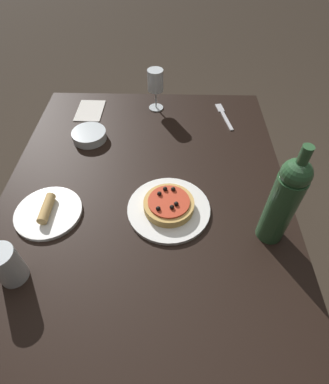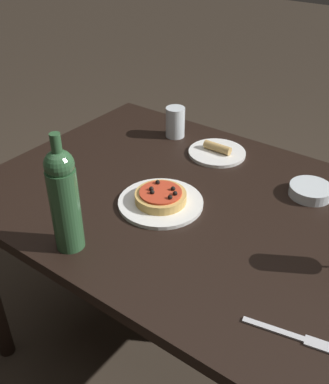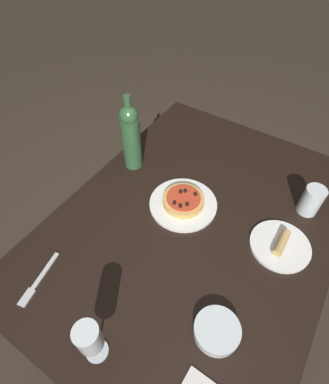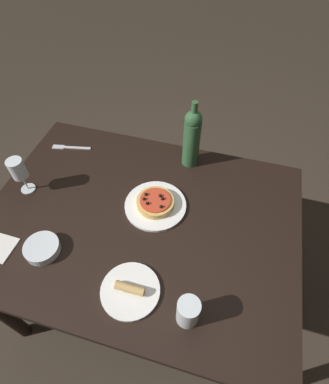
{
  "view_description": "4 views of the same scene",
  "coord_description": "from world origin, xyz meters",
  "px_view_note": "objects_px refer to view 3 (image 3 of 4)",
  "views": [
    {
      "loc": [
        0.62,
        0.08,
        1.49
      ],
      "look_at": [
        0.01,
        0.06,
        0.8
      ],
      "focal_mm": 28.0,
      "sensor_mm": 36.0,
      "label": 1
    },
    {
      "loc": [
        -0.62,
        0.96,
        1.53
      ],
      "look_at": [
        0.01,
        0.11,
        0.83
      ],
      "focal_mm": 42.0,
      "sensor_mm": 36.0,
      "label": 2
    },
    {
      "loc": [
        -0.59,
        -0.25,
        1.64
      ],
      "look_at": [
        -0.0,
        0.13,
        0.84
      ],
      "focal_mm": 28.0,
      "sensor_mm": 36.0,
      "label": 3
    },
    {
      "loc": [
        0.28,
        -0.62,
        1.76
      ],
      "look_at": [
        0.07,
        0.12,
        0.81
      ],
      "focal_mm": 28.0,
      "sensor_mm": 36.0,
      "label": 4
    }
  ],
  "objects_px": {
    "dinner_plate": "(183,204)",
    "side_plate": "(280,245)",
    "pizza": "(183,200)",
    "water_cup": "(311,200)",
    "dining_table": "(193,236)",
    "wine_bottle": "(131,136)",
    "side_bowl": "(217,331)",
    "fork": "(37,282)",
    "wine_glass": "(89,338)"
  },
  "relations": [
    {
      "from": "dining_table",
      "to": "wine_bottle",
      "type": "height_order",
      "value": "wine_bottle"
    },
    {
      "from": "dinner_plate",
      "to": "fork",
      "type": "height_order",
      "value": "dinner_plate"
    },
    {
      "from": "pizza",
      "to": "wine_bottle",
      "type": "distance_m",
      "value": 0.33
    },
    {
      "from": "dining_table",
      "to": "side_plate",
      "type": "xyz_separation_m",
      "value": [
        0.07,
        -0.29,
        0.1
      ]
    },
    {
      "from": "wine_glass",
      "to": "fork",
      "type": "distance_m",
      "value": 0.31
    },
    {
      "from": "side_bowl",
      "to": "dinner_plate",
      "type": "bearing_deg",
      "value": 42.26
    },
    {
      "from": "dinner_plate",
      "to": "fork",
      "type": "xyz_separation_m",
      "value": [
        -0.51,
        0.22,
        -0.0
      ]
    },
    {
      "from": "pizza",
      "to": "dining_table",
      "type": "bearing_deg",
      "value": -119.4
    },
    {
      "from": "wine_glass",
      "to": "side_plate",
      "type": "xyz_separation_m",
      "value": [
        0.58,
        -0.3,
        -0.11
      ]
    },
    {
      "from": "dinner_plate",
      "to": "pizza",
      "type": "height_order",
      "value": "pizza"
    },
    {
      "from": "dining_table",
      "to": "water_cup",
      "type": "bearing_deg",
      "value": -49.67
    },
    {
      "from": "wine_glass",
      "to": "wine_bottle",
      "type": "distance_m",
      "value": 0.73
    },
    {
      "from": "dining_table",
      "to": "wine_bottle",
      "type": "relative_size",
      "value": 3.86
    },
    {
      "from": "dining_table",
      "to": "dinner_plate",
      "type": "bearing_deg",
      "value": 60.56
    },
    {
      "from": "dinner_plate",
      "to": "wine_bottle",
      "type": "relative_size",
      "value": 0.78
    },
    {
      "from": "pizza",
      "to": "side_plate",
      "type": "height_order",
      "value": "pizza"
    },
    {
      "from": "water_cup",
      "to": "side_plate",
      "type": "relative_size",
      "value": 0.57
    },
    {
      "from": "dinner_plate",
      "to": "dining_table",
      "type": "bearing_deg",
      "value": -119.44
    },
    {
      "from": "dinner_plate",
      "to": "fork",
      "type": "bearing_deg",
      "value": 156.5
    },
    {
      "from": "pizza",
      "to": "wine_glass",
      "type": "bearing_deg",
      "value": -173.46
    },
    {
      "from": "water_cup",
      "to": "side_plate",
      "type": "height_order",
      "value": "water_cup"
    },
    {
      "from": "wine_bottle",
      "to": "fork",
      "type": "bearing_deg",
      "value": -173.36
    },
    {
      "from": "dining_table",
      "to": "side_plate",
      "type": "distance_m",
      "value": 0.32
    },
    {
      "from": "fork",
      "to": "side_plate",
      "type": "relative_size",
      "value": 0.93
    },
    {
      "from": "wine_glass",
      "to": "side_plate",
      "type": "relative_size",
      "value": 0.85
    },
    {
      "from": "water_cup",
      "to": "wine_bottle",
      "type": "bearing_deg",
      "value": 102.27
    },
    {
      "from": "wine_bottle",
      "to": "side_plate",
      "type": "distance_m",
      "value": 0.68
    },
    {
      "from": "wine_glass",
      "to": "water_cup",
      "type": "xyz_separation_m",
      "value": [
        0.79,
        -0.33,
        -0.06
      ]
    },
    {
      "from": "dining_table",
      "to": "water_cup",
      "type": "relative_size",
      "value": 10.95
    },
    {
      "from": "pizza",
      "to": "fork",
      "type": "relative_size",
      "value": 0.82
    },
    {
      "from": "dining_table",
      "to": "side_plate",
      "type": "height_order",
      "value": "side_plate"
    },
    {
      "from": "wine_bottle",
      "to": "side_plate",
      "type": "xyz_separation_m",
      "value": [
        -0.05,
        -0.66,
        -0.14
      ]
    },
    {
      "from": "side_plate",
      "to": "dining_table",
      "type": "bearing_deg",
      "value": 103.06
    },
    {
      "from": "dinner_plate",
      "to": "side_plate",
      "type": "xyz_separation_m",
      "value": [
        0.02,
        -0.37,
        0.0
      ]
    },
    {
      "from": "dinner_plate",
      "to": "fork",
      "type": "distance_m",
      "value": 0.56
    },
    {
      "from": "side_bowl",
      "to": "wine_glass",
      "type": "bearing_deg",
      "value": 131.38
    },
    {
      "from": "dinner_plate",
      "to": "pizza",
      "type": "relative_size",
      "value": 1.66
    },
    {
      "from": "side_bowl",
      "to": "fork",
      "type": "xyz_separation_m",
      "value": [
        -0.17,
        0.53,
        -0.01
      ]
    },
    {
      "from": "pizza",
      "to": "side_bowl",
      "type": "relative_size",
      "value": 1.19
    },
    {
      "from": "dinner_plate",
      "to": "side_plate",
      "type": "relative_size",
      "value": 1.26
    },
    {
      "from": "water_cup",
      "to": "fork",
      "type": "height_order",
      "value": "water_cup"
    },
    {
      "from": "pizza",
      "to": "wine_bottle",
      "type": "xyz_separation_m",
      "value": [
        0.08,
        0.29,
        0.12
      ]
    },
    {
      "from": "wine_bottle",
      "to": "side_bowl",
      "type": "xyz_separation_m",
      "value": [
        -0.42,
        -0.6,
        -0.13
      ]
    },
    {
      "from": "wine_bottle",
      "to": "side_bowl",
      "type": "height_order",
      "value": "wine_bottle"
    },
    {
      "from": "wine_bottle",
      "to": "side_bowl",
      "type": "bearing_deg",
      "value": -124.9
    },
    {
      "from": "dining_table",
      "to": "pizza",
      "type": "height_order",
      "value": "pizza"
    },
    {
      "from": "dining_table",
      "to": "pizza",
      "type": "xyz_separation_m",
      "value": [
        0.04,
        0.08,
        0.12
      ]
    },
    {
      "from": "pizza",
      "to": "wine_glass",
      "type": "relative_size",
      "value": 0.9
    },
    {
      "from": "wine_bottle",
      "to": "side_plate",
      "type": "bearing_deg",
      "value": -94.75
    },
    {
      "from": "pizza",
      "to": "water_cup",
      "type": "xyz_separation_m",
      "value": [
        0.23,
        -0.4,
        0.03
      ]
    }
  ]
}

